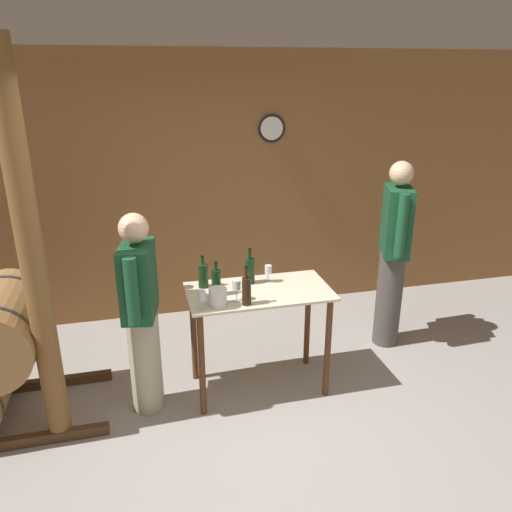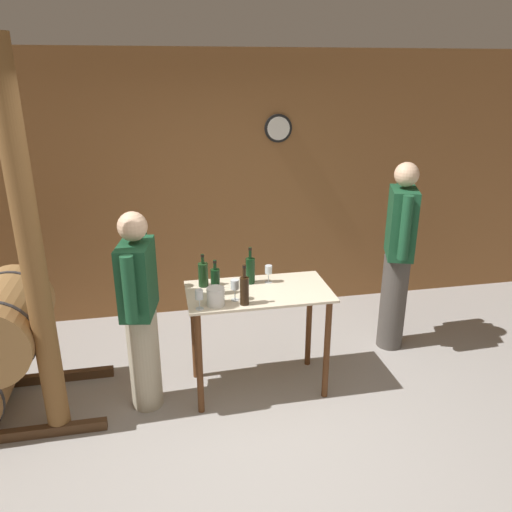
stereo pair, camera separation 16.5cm
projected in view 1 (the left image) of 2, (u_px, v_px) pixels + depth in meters
name	position (u px, v px, depth m)	size (l,w,h in m)	color
ground_plane	(272.00, 462.00, 3.38)	(14.00, 14.00, 0.00)	#9E9993
back_wall	(210.00, 189.00, 5.12)	(8.40, 0.08, 2.70)	brown
tasting_table	(259.00, 311.00, 3.96)	(1.12, 0.60, 0.88)	beige
wooden_post	(33.00, 263.00, 3.16)	(0.16, 0.16, 2.70)	brown
wine_bottle_far_left	(203.00, 275.00, 3.92)	(0.08, 0.08, 0.27)	#193819
wine_bottle_left	(216.00, 282.00, 3.78)	(0.07, 0.07, 0.28)	black
wine_bottle_center	(247.00, 290.00, 3.62)	(0.07, 0.07, 0.31)	black
wine_bottle_right	(250.00, 270.00, 3.99)	(0.08, 0.08, 0.30)	black
wine_glass_near_left	(202.00, 297.00, 3.54)	(0.06, 0.06, 0.15)	silver
wine_glass_near_center	(236.00, 286.00, 3.68)	(0.06, 0.06, 0.17)	silver
wine_glass_near_right	(268.00, 270.00, 4.01)	(0.06, 0.06, 0.15)	silver
ice_bucket	(218.00, 297.00, 3.61)	(0.13, 0.13, 0.14)	white
person_host	(141.00, 312.00, 3.65)	(0.29, 0.58, 1.58)	#B7AD93
person_visitor_with_scarf	(394.00, 252.00, 4.55)	(0.34, 0.56, 1.77)	#4C4742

